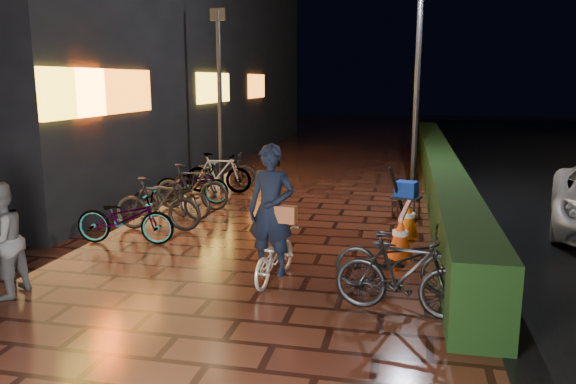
% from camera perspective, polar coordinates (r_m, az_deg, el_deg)
% --- Properties ---
extents(ground, '(80.00, 80.00, 0.00)m').
position_cam_1_polar(ground, '(8.57, -5.33, -8.04)').
color(ground, '#381911').
rests_on(ground, ground).
extents(hedge, '(0.70, 20.00, 1.00)m').
position_cam_1_polar(hedge, '(15.90, 14.99, 2.48)').
color(hedge, black).
rests_on(hedge, ground).
extents(bystander_person, '(0.61, 0.77, 1.54)m').
position_cam_1_polar(bystander_person, '(8.25, -27.19, -4.43)').
color(bystander_person, '#4F5052').
rests_on(bystander_person, ground).
extents(storefront_block, '(12.09, 22.00, 9.00)m').
position_cam_1_polar(storefront_block, '(22.68, -20.50, 14.83)').
color(storefront_block, black).
rests_on(storefront_block, ground).
extents(lamp_post_hedge, '(0.51, 0.16, 5.29)m').
position_cam_1_polar(lamp_post_hedge, '(14.36, 13.00, 11.33)').
color(lamp_post_hedge, black).
rests_on(lamp_post_hedge, ground).
extents(lamp_post_sf, '(0.45, 0.14, 4.66)m').
position_cam_1_polar(lamp_post_sf, '(15.24, -6.95, 10.21)').
color(lamp_post_sf, black).
rests_on(lamp_post_sf, ground).
extents(cyclist, '(0.74, 1.43, 1.98)m').
position_cam_1_polar(cyclist, '(7.92, -1.57, -4.04)').
color(cyclist, white).
rests_on(cyclist, ground).
extents(traffic_barrier, '(0.54, 1.68, 0.68)m').
position_cam_1_polar(traffic_barrier, '(9.88, 11.73, -3.55)').
color(traffic_barrier, '#E7460C').
rests_on(traffic_barrier, ground).
extents(cart_assembly, '(0.73, 0.62, 1.09)m').
position_cam_1_polar(cart_assembly, '(11.95, 11.85, 0.10)').
color(cart_assembly, black).
rests_on(cart_assembly, ground).
extents(parked_bikes_storefront, '(2.00, 6.28, 1.02)m').
position_cam_1_polar(parked_bikes_storefront, '(12.61, -10.24, 0.37)').
color(parked_bikes_storefront, black).
rests_on(parked_bikes_storefront, ground).
extents(parked_bikes_hedge, '(1.82, 1.53, 1.02)m').
position_cam_1_polar(parked_bikes_hedge, '(7.44, 11.38, -7.33)').
color(parked_bikes_hedge, black).
rests_on(parked_bikes_hedge, ground).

